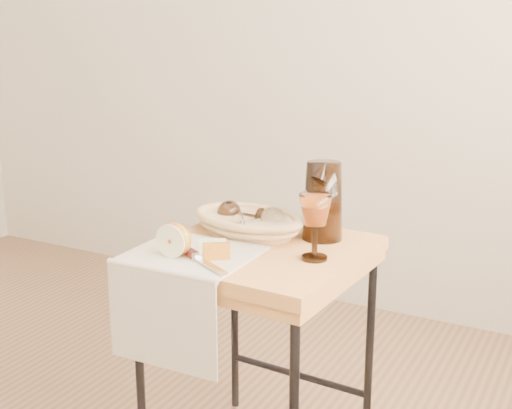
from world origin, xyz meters
The scene contains 10 objects.
side_table centered at (0.59, 0.55, 0.34)m, with size 0.53×0.53×0.67m, color #925C2C, non-canonical shape.
tea_towel centered at (0.48, 0.40, 0.68)m, with size 0.31×0.28×0.01m, color white.
bread_basket centered at (0.51, 0.64, 0.70)m, with size 0.31×0.21×0.05m, color #B77C48, non-canonical shape.
goblet_lying_a centered at (0.48, 0.65, 0.72)m, with size 0.11×0.07×0.07m, color #4F341F, non-canonical shape.
goblet_lying_b centered at (0.56, 0.62, 0.72)m, with size 0.12×0.07×0.07m, color white, non-canonical shape.
pitcher centered at (0.72, 0.69, 0.78)m, with size 0.15×0.23×0.26m, color black, non-canonical shape.
wine_goblet centered at (0.77, 0.52, 0.76)m, with size 0.08×0.08×0.17m, color white, non-canonical shape.
apple_half centered at (0.45, 0.37, 0.72)m, with size 0.09×0.05×0.09m, color #B71103.
apple_wedge centered at (0.54, 0.40, 0.70)m, with size 0.07×0.04×0.05m, color #FCF3BD.
table_knife centered at (0.53, 0.36, 0.69)m, with size 0.23×0.02×0.02m, color silver, non-canonical shape.
Camera 1 is at (1.41, -1.00, 1.26)m, focal length 48.28 mm.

